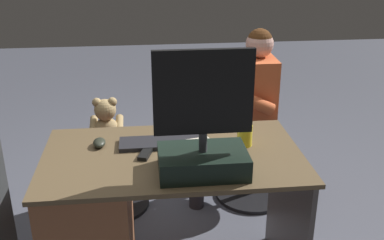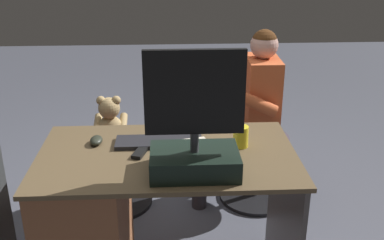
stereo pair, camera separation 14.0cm
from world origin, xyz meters
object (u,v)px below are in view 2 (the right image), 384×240
computer_mouse (96,140)px  tv_remote (141,151)px  office_chair_teddy (113,166)px  person (246,106)px  monitor (194,142)px  keyboard (159,142)px  visitor_chair (257,163)px  desk (105,220)px  cup (241,137)px  teddy_bear (110,120)px

computer_mouse → tv_remote: 0.25m
office_chair_teddy → person: size_ratio=0.42×
monitor → person: (-0.39, -0.98, -0.22)m
keyboard → computer_mouse: (0.30, -0.02, 0.01)m
tv_remote → office_chair_teddy: 0.95m
monitor → visitor_chair: monitor is taller
desk → tv_remote: tv_remote is taller
computer_mouse → tv_remote: computer_mouse is taller
cup → teddy_bear: (0.72, -0.74, -0.21)m
person → desk: bearing=44.4°
cup → person: 0.77m
monitor → teddy_bear: bearing=-63.8°
office_chair_teddy → visitor_chair: size_ratio=1.00×
office_chair_teddy → keyboard: bearing=115.5°
teddy_bear → person: bearing=-179.8°
teddy_bear → person: person is taller
desk → person: size_ratio=1.03×
computer_mouse → teddy_bear: size_ratio=0.32×
desk → monitor: size_ratio=2.25×
computer_mouse → tv_remote: size_ratio=0.64×
teddy_bear → tv_remote: bearing=107.2°
desk → computer_mouse: computer_mouse is taller
tv_remote → office_chair_teddy: bearing=-55.1°
tv_remote → office_chair_teddy: size_ratio=0.30×
cup → person: size_ratio=0.09×
keyboard → cup: size_ratio=4.03×
monitor → tv_remote: bearing=-39.2°
cup → tv_remote: bearing=5.3°
computer_mouse → person: person is taller
visitor_chair → teddy_bear: bearing=0.3°
teddy_bear → person: size_ratio=0.26×
monitor → visitor_chair: size_ratio=1.09×
tv_remote → teddy_bear: size_ratio=0.49×
visitor_chair → monitor: bearing=64.0°
tv_remote → person: bearing=-110.9°
tv_remote → monitor: bearing=158.2°
monitor → visitor_chair: bearing=-116.0°
cup → office_chair_teddy: 1.15m
computer_mouse → tv_remote: (-0.22, 0.11, -0.01)m
desk → tv_remote: bearing=-176.1°
cup → teddy_bear: cup is taller
desk → computer_mouse: bearing=-76.7°
monitor → visitor_chair: (-0.48, -0.98, -0.63)m
desk → keyboard: bearing=-158.7°
tv_remote → visitor_chair: (-0.72, -0.79, -0.50)m
visitor_chair → person: bearing=0.9°
desk → tv_remote: 0.41m
keyboard → computer_mouse: 0.31m
desk → cup: 0.78m
cup → tv_remote: size_ratio=0.69×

